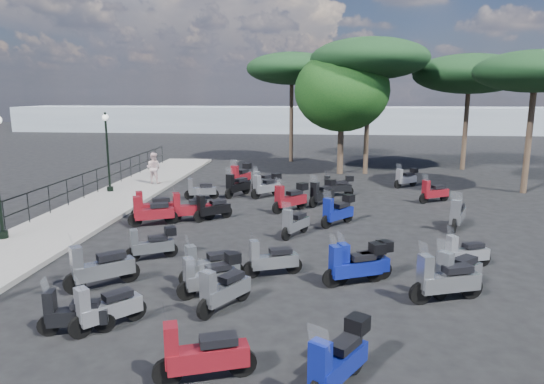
# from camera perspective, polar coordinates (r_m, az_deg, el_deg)

# --- Properties ---
(ground) EXTENTS (120.00, 120.00, 0.00)m
(ground) POSITION_cam_1_polar(r_m,az_deg,el_deg) (16.10, -3.72, -5.51)
(ground) COLOR black
(ground) RESTS_ON ground
(sidewalk) EXTENTS (3.00, 30.00, 0.15)m
(sidewalk) POSITION_cam_1_polar(r_m,az_deg,el_deg) (20.83, -20.28, -2.04)
(sidewalk) COLOR slate
(sidewalk) RESTS_ON ground
(railing) EXTENTS (0.04, 26.04, 1.10)m
(railing) POSITION_cam_1_polar(r_m,az_deg,el_deg) (21.09, -23.86, 0.13)
(railing) COLOR black
(railing) RESTS_ON sidewalk
(lamp_post_2) EXTENTS (0.58, 1.03, 3.70)m
(lamp_post_2) POSITION_cam_1_polar(r_m,az_deg,el_deg) (23.93, -18.81, 5.07)
(lamp_post_2) COLOR black
(lamp_post_2) RESTS_ON sidewalk
(pedestrian_far) EXTENTS (0.86, 0.72, 1.59)m
(pedestrian_far) POSITION_cam_1_polar(r_m,az_deg,el_deg) (25.56, -13.75, 2.76)
(pedestrian_far) COLOR beige
(pedestrian_far) RESTS_ON sidewalk
(scooter_0) EXTENTS (1.48, 0.59, 1.20)m
(scooter_0) POSITION_cam_1_polar(r_m,az_deg,el_deg) (10.66, -22.28, -13.21)
(scooter_0) COLOR black
(scooter_0) RESTS_ON ground
(scooter_1) EXTENTS (1.17, 1.27, 1.30)m
(scooter_1) POSITION_cam_1_polar(r_m,az_deg,el_deg) (10.61, -18.91, -12.86)
(scooter_1) COLOR black
(scooter_1) RESTS_ON ground
(scooter_2) EXTENTS (1.49, 1.28, 1.48)m
(scooter_2) POSITION_cam_1_polar(r_m,az_deg,el_deg) (12.74, -19.57, -8.45)
(scooter_2) COLOR black
(scooter_2) RESTS_ON ground
(scooter_3) EXTENTS (1.68, 0.93, 1.42)m
(scooter_3) POSITION_cam_1_polar(r_m,az_deg,el_deg) (18.01, -13.98, -2.35)
(scooter_3) COLOR black
(scooter_3) RESTS_ON ground
(scooter_4) EXTENTS (1.01, 1.63, 1.42)m
(scooter_4) POSITION_cam_1_polar(r_m,az_deg,el_deg) (22.45, -4.11, 0.70)
(scooter_4) COLOR black
(scooter_4) RESTS_ON ground
(scooter_5) EXTENTS (0.91, 1.77, 1.47)m
(scooter_5) POSITION_cam_1_polar(r_m,az_deg,el_deg) (24.89, -3.69, 1.93)
(scooter_5) COLOR black
(scooter_5) RESTS_ON ground
(scooter_6) EXTENTS (0.99, 1.49, 1.34)m
(scooter_6) POSITION_cam_1_polar(r_m,az_deg,el_deg) (10.94, -5.72, -11.44)
(scooter_6) COLOR black
(scooter_6) RESTS_ON ground
(scooter_7) EXTENTS (1.53, 0.78, 1.28)m
(scooter_7) POSITION_cam_1_polar(r_m,az_deg,el_deg) (12.79, -0.07, -7.99)
(scooter_7) COLOR black
(scooter_7) RESTS_ON ground
(scooter_8) EXTENTS (1.38, 0.89, 1.20)m
(scooter_8) POSITION_cam_1_polar(r_m,az_deg,el_deg) (14.43, -13.93, -6.00)
(scooter_8) COLOR black
(scooter_8) RESTS_ON ground
(scooter_9) EXTENTS (1.28, 1.16, 1.30)m
(scooter_9) POSITION_cam_1_polar(r_m,az_deg,el_deg) (18.37, -7.06, -1.96)
(scooter_9) COLOR black
(scooter_9) RESTS_ON ground
(scooter_10) EXTENTS (1.53, 0.65, 1.24)m
(scooter_10) POSITION_cam_1_polar(r_m,az_deg,el_deg) (22.03, -8.40, 0.23)
(scooter_10) COLOR black
(scooter_10) RESTS_ON ground
(scooter_11) EXTENTS (1.13, 1.19, 1.23)m
(scooter_11) POSITION_cam_1_polar(r_m,az_deg,el_deg) (23.99, -0.99, 1.28)
(scooter_11) COLOR black
(scooter_11) RESTS_ON ground
(scooter_12) EXTENTS (1.68, 0.81, 1.38)m
(scooter_12) POSITION_cam_1_polar(r_m,az_deg,el_deg) (8.52, -8.18, -18.48)
(scooter_12) COLOR black
(scooter_12) RESTS_ON ground
(scooter_13) EXTENTS (1.43, 1.01, 1.29)m
(scooter_13) POSITION_cam_1_polar(r_m,az_deg,el_deg) (11.71, -7.23, -9.77)
(scooter_13) COLOR black
(scooter_13) RESTS_ON ground
(scooter_14) EXTENTS (1.50, 1.00, 1.35)m
(scooter_14) POSITION_cam_1_polar(r_m,az_deg,el_deg) (12.39, -7.30, -8.62)
(scooter_14) COLOR black
(scooter_14) RESTS_ON ground
(scooter_15) EXTENTS (1.41, 1.42, 1.45)m
(scooter_15) POSITION_cam_1_polar(r_m,az_deg,el_deg) (19.57, 2.19, -0.74)
(scooter_15) COLOR black
(scooter_15) RESTS_ON ground
(scooter_16) EXTENTS (1.31, 1.38, 1.38)m
(scooter_16) POSITION_cam_1_polar(r_m,az_deg,el_deg) (22.24, -0.66, 0.70)
(scooter_16) COLOR black
(scooter_16) RESTS_ON ground
(scooter_17) EXTENTS (1.13, 1.49, 1.37)m
(scooter_17) POSITION_cam_1_polar(r_m,az_deg,el_deg) (20.80, 5.92, -0.15)
(scooter_17) COLOR black
(scooter_17) RESTS_ON ground
(scooter_18) EXTENTS (1.08, 1.53, 1.37)m
(scooter_18) POSITION_cam_1_polar(r_m,az_deg,el_deg) (8.31, 7.82, -19.02)
(scooter_18) COLOR black
(scooter_18) RESTS_ON ground
(scooter_19) EXTENTS (1.42, 1.31, 1.45)m
(scooter_19) POSITION_cam_1_polar(r_m,az_deg,el_deg) (12.53, 20.92, -8.92)
(scooter_19) COLOR black
(scooter_19) RESTS_ON ground
(scooter_20) EXTENTS (1.61, 0.91, 1.36)m
(scooter_20) POSITION_cam_1_polar(r_m,az_deg,el_deg) (12.60, 10.62, -8.18)
(scooter_20) COLOR black
(scooter_20) RESTS_ON ground
(scooter_21) EXTENTS (0.91, 1.47, 1.29)m
(scooter_21) POSITION_cam_1_polar(r_m,az_deg,el_deg) (16.22, 2.70, -3.73)
(scooter_21) COLOR black
(scooter_21) RESTS_ON ground
(scooter_22) EXTENTS (1.26, 1.43, 1.39)m
(scooter_22) POSITION_cam_1_polar(r_m,az_deg,el_deg) (17.69, 7.77, -2.26)
(scooter_22) COLOR black
(scooter_22) RESTS_ON ground
(scooter_23) EXTENTS (1.55, 0.67, 1.25)m
(scooter_23) POSITION_cam_1_polar(r_m,az_deg,el_deg) (22.66, 7.73, 0.67)
(scooter_23) COLOR black
(scooter_23) RESTS_ON ground
(scooter_25) EXTENTS (1.47, 0.73, 1.22)m
(scooter_25) POSITION_cam_1_polar(r_m,az_deg,el_deg) (14.34, 21.77, -6.74)
(scooter_25) COLOR black
(scooter_25) RESTS_ON ground
(scooter_26) EXTENTS (1.80, 0.87, 1.48)m
(scooter_26) POSITION_cam_1_polar(r_m,az_deg,el_deg) (11.95, 19.71, -9.78)
(scooter_26) COLOR black
(scooter_26) RESTS_ON ground
(scooter_27) EXTENTS (0.91, 1.71, 1.44)m
(scooter_27) POSITION_cam_1_polar(r_m,az_deg,el_deg) (18.33, 20.97, -2.53)
(scooter_27) COLOR black
(scooter_27) RESTS_ON ground
(scooter_28) EXTENTS (1.46, 0.96, 1.30)m
(scooter_28) POSITION_cam_1_polar(r_m,az_deg,el_deg) (22.33, 18.51, -0.04)
(scooter_28) COLOR black
(scooter_28) RESTS_ON ground
(scooter_29) EXTENTS (1.31, 1.10, 1.25)m
(scooter_29) POSITION_cam_1_polar(r_m,az_deg,el_deg) (25.54, 15.50, 1.58)
(scooter_29) COLOR black
(scooter_29) RESTS_ON ground
(scooter_30) EXTENTS (1.61, 0.91, 1.36)m
(scooter_30) POSITION_cam_1_polar(r_m,az_deg,el_deg) (12.39, 9.76, -8.48)
(scooter_30) COLOR black
(scooter_30) RESTS_ON ground
(scooter_31) EXTENTS (1.68, 0.93, 1.42)m
(scooter_31) POSITION_cam_1_polar(r_m,az_deg,el_deg) (18.33, -9.56, -1.92)
(scooter_31) COLOR black
(scooter_31) RESTS_ON ground
(scooter_32) EXTENTS (1.68, 0.93, 1.42)m
(scooter_32) POSITION_cam_1_polar(r_m,az_deg,el_deg) (18.88, -13.75, -1.70)
(scooter_32) COLOR black
(scooter_32) RESTS_ON ground
(broadleaf_tree) EXTENTS (5.49, 5.49, 7.16)m
(broadleaf_tree) POSITION_cam_1_polar(r_m,az_deg,el_deg) (28.72, 8.24, 11.66)
(broadleaf_tree) COLOR #38281E
(broadleaf_tree) RESTS_ON ground
(pine_0) EXTENTS (6.76, 6.76, 7.80)m
(pine_0) POSITION_cam_1_polar(r_m,az_deg,el_deg) (29.06, 11.39, 15.09)
(pine_0) COLOR #38281E
(pine_0) RESTS_ON ground
(pine_1) EXTENTS (6.83, 6.83, 7.03)m
(pine_1) POSITION_cam_1_polar(r_m,az_deg,el_deg) (32.40, 22.23, 12.72)
(pine_1) COLOR #38281E
(pine_1) RESTS_ON ground
(pine_2) EXTENTS (6.19, 6.19, 7.41)m
(pine_2) POSITION_cam_1_polar(r_m,az_deg,el_deg) (33.80, 2.34, 14.28)
(pine_2) COLOR #38281E
(pine_2) RESTS_ON ground
(pine_3) EXTENTS (5.51, 5.51, 6.65)m
(pine_3) POSITION_cam_1_polar(r_m,az_deg,el_deg) (25.84, 28.62, 12.30)
(pine_3) COLOR #38281E
(pine_3) RESTS_ON ground
(distant_hills) EXTENTS (70.00, 8.00, 3.00)m
(distant_hills) POSITION_cam_1_polar(r_m,az_deg,el_deg) (60.32, 3.23, 8.53)
(distant_hills) COLOR gray
(distant_hills) RESTS_ON ground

